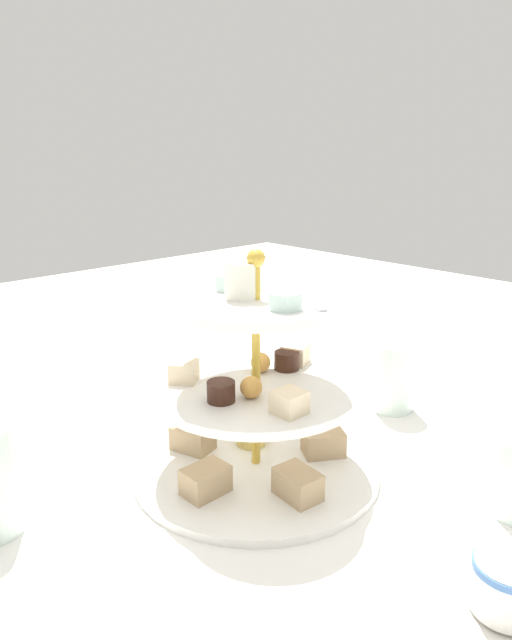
{
  "coord_description": "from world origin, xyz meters",
  "views": [
    {
      "loc": [
        -0.45,
        0.42,
        0.37
      ],
      "look_at": [
        0.0,
        0.0,
        0.18
      ],
      "focal_mm": 32.97,
      "sensor_mm": 36.0,
      "label": 1
    }
  ],
  "objects_px": {
    "butter_knife_left": "(144,377)",
    "water_glass_mid_back": "(394,377)",
    "tiered_serving_stand": "(256,407)",
    "teacup_with_saucer": "(507,590)"
  },
  "relations": [
    {
      "from": "teacup_with_saucer",
      "to": "butter_knife_left",
      "type": "xyz_separation_m",
      "value": [
        0.64,
        -0.07,
        -0.02
      ]
    },
    {
      "from": "tiered_serving_stand",
      "to": "water_glass_mid_back",
      "type": "height_order",
      "value": "tiered_serving_stand"
    },
    {
      "from": "tiered_serving_stand",
      "to": "water_glass_mid_back",
      "type": "distance_m",
      "value": 0.26
    },
    {
      "from": "teacup_with_saucer",
      "to": "tiered_serving_stand",
      "type": "bearing_deg",
      "value": -1.5
    },
    {
      "from": "teacup_with_saucer",
      "to": "water_glass_mid_back",
      "type": "distance_m",
      "value": 0.39
    },
    {
      "from": "butter_knife_left",
      "to": "water_glass_mid_back",
      "type": "distance_m",
      "value": 0.4
    },
    {
      "from": "tiered_serving_stand",
      "to": "teacup_with_saucer",
      "type": "height_order",
      "value": "tiered_serving_stand"
    },
    {
      "from": "water_glass_mid_back",
      "to": "teacup_with_saucer",
      "type": "bearing_deg",
      "value": 137.2
    },
    {
      "from": "butter_knife_left",
      "to": "tiered_serving_stand",
      "type": "bearing_deg",
      "value": 100.71
    },
    {
      "from": "butter_knife_left",
      "to": "water_glass_mid_back",
      "type": "relative_size",
      "value": 1.69
    }
  ]
}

